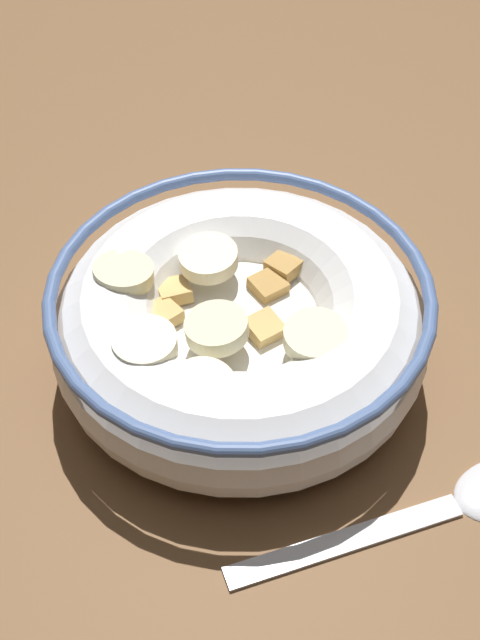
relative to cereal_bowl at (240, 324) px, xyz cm
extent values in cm
cube|color=brown|center=(0.03, -0.02, -3.76)|extent=(90.08, 90.08, 2.00)
cylinder|color=white|center=(0.03, -0.02, -2.46)|extent=(9.22, 9.22, 0.60)
torus|color=white|center=(0.03, -0.02, -0.22)|extent=(16.77, 16.77, 5.08)
torus|color=#4C6699|center=(0.03, -0.02, 2.02)|extent=(16.87, 16.87, 0.60)
cylinder|color=white|center=(0.03, -0.02, 0.33)|extent=(13.72, 13.72, 0.40)
cube|color=tan|center=(0.41, -5.66, 0.75)|extent=(1.92, 1.91, 0.66)
cube|color=tan|center=(4.70, -3.08, 0.91)|extent=(1.79, 1.78, 0.68)
cube|color=#B78947|center=(1.50, -1.43, 0.80)|extent=(1.95, 1.94, 0.72)
cube|color=tan|center=(0.30, 3.38, 0.91)|extent=(1.99, 1.98, 0.70)
cube|color=tan|center=(1.91, 5.41, 1.01)|extent=(1.97, 1.96, 0.71)
cube|color=#AD7F42|center=(2.22, -5.64, 0.86)|extent=(1.97, 1.97, 0.64)
cube|color=tan|center=(-1.22, 0.83, 1.04)|extent=(1.85, 1.82, 0.73)
cube|color=tan|center=(-4.73, 0.61, 0.85)|extent=(1.95, 1.96, 0.67)
cube|color=#B78947|center=(2.53, -2.31, 1.01)|extent=(2.02, 2.02, 0.71)
cube|color=#B78947|center=(-4.72, -2.72, 0.94)|extent=(1.97, 1.94, 0.83)
cube|color=tan|center=(-1.12, -0.97, 0.89)|extent=(1.97, 1.95, 0.79)
cube|color=tan|center=(1.46, 2.81, 0.86)|extent=(1.77, 1.71, 0.83)
cube|color=tan|center=(-3.64, -4.26, 0.95)|extent=(2.00, 2.00, 0.67)
cylinder|color=#F9EFC6|center=(2.44, 1.18, 1.84)|extent=(2.73, 2.74, 0.98)
cylinder|color=beige|center=(-1.95, 1.13, 1.98)|extent=(3.79, 3.82, 1.06)
cylinder|color=beige|center=(1.60, 4.96, 2.00)|extent=(3.31, 3.31, 1.16)
cylinder|color=#F9EFC6|center=(-4.99, 1.89, 1.83)|extent=(3.72, 3.69, 1.25)
cylinder|color=#F9EFC6|center=(-2.60, 4.09, 2.04)|extent=(3.39, 3.38, 0.79)
cylinder|color=beige|center=(-2.67, -2.89, 1.83)|extent=(2.86, 2.84, 0.94)
cube|color=silver|center=(-9.56, -3.34, -2.58)|extent=(3.39, 9.94, 0.36)
camera|label=1|loc=(-26.07, 2.33, 28.67)|focal=48.99mm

